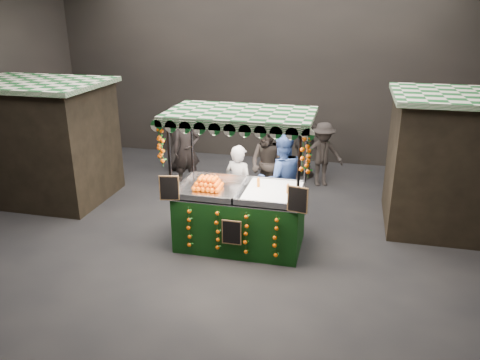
# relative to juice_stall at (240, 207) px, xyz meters

# --- Properties ---
(ground) EXTENTS (12.00, 12.00, 0.00)m
(ground) POSITION_rel_juice_stall_xyz_m (-0.41, 0.27, -0.76)
(ground) COLOR black
(ground) RESTS_ON ground
(market_hall) EXTENTS (12.10, 10.10, 5.05)m
(market_hall) POSITION_rel_juice_stall_xyz_m (-0.41, 0.27, 2.62)
(market_hall) COLOR black
(market_hall) RESTS_ON ground
(neighbour_stall_left) EXTENTS (3.00, 2.20, 2.60)m
(neighbour_stall_left) POSITION_rel_juice_stall_xyz_m (-4.81, 1.27, 0.55)
(neighbour_stall_left) COLOR black
(neighbour_stall_left) RESTS_ON ground
(neighbour_stall_right) EXTENTS (3.00, 2.20, 2.60)m
(neighbour_stall_right) POSITION_rel_juice_stall_xyz_m (3.99, 1.77, 0.55)
(neighbour_stall_right) COLOR black
(neighbour_stall_right) RESTS_ON ground
(juice_stall) EXTENTS (2.53, 1.49, 2.45)m
(juice_stall) POSITION_rel_juice_stall_xyz_m (0.00, 0.00, 0.00)
(juice_stall) COLOR black
(juice_stall) RESTS_ON ground
(vendor_grey) EXTENTS (0.70, 0.57, 1.64)m
(vendor_grey) POSITION_rel_juice_stall_xyz_m (-0.23, 0.82, 0.06)
(vendor_grey) COLOR gray
(vendor_grey) RESTS_ON ground
(vendor_blue) EXTENTS (1.14, 1.04, 1.91)m
(vendor_blue) POSITION_rel_juice_stall_xyz_m (0.57, 0.97, 0.19)
(vendor_blue) COLOR navy
(vendor_blue) RESTS_ON ground
(shopper_0) EXTENTS (0.76, 0.64, 1.76)m
(shopper_0) POSITION_rel_juice_stall_xyz_m (-1.96, 2.68, 0.12)
(shopper_0) COLOR black
(shopper_0) RESTS_ON ground
(shopper_1) EXTENTS (1.05, 0.96, 1.75)m
(shopper_1) POSITION_rel_juice_stall_xyz_m (0.11, 2.07, 0.11)
(shopper_1) COLOR #2E2825
(shopper_1) RESTS_ON ground
(shopper_2) EXTENTS (1.19, 0.79, 1.87)m
(shopper_2) POSITION_rel_juice_stall_xyz_m (0.73, 3.86, 0.17)
(shopper_2) COLOR black
(shopper_2) RESTS_ON ground
(shopper_3) EXTENTS (1.13, 0.88, 1.54)m
(shopper_3) POSITION_rel_juice_stall_xyz_m (1.19, 3.44, 0.01)
(shopper_3) COLOR #282320
(shopper_3) RESTS_ON ground
(shopper_4) EXTENTS (0.99, 0.96, 1.71)m
(shopper_4) POSITION_rel_juice_stall_xyz_m (-2.57, 3.78, 0.10)
(shopper_4) COLOR black
(shopper_4) RESTS_ON ground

